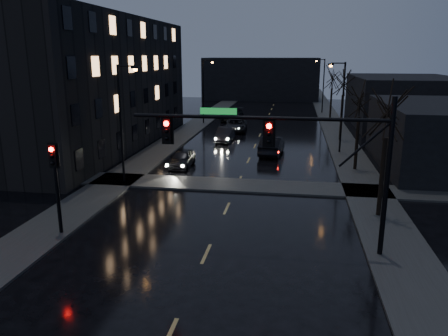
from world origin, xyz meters
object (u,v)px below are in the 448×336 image
at_px(oncoming_car_a, 182,158).
at_px(oncoming_car_d, 232,115).
at_px(oncoming_car_c, 236,125).
at_px(lead_car, 272,145).
at_px(oncoming_car_b, 225,134).

bearing_deg(oncoming_car_a, oncoming_car_d, 87.41).
xyz_separation_m(oncoming_car_c, oncoming_car_d, (-1.65, 8.52, 0.07)).
xyz_separation_m(oncoming_car_d, lead_car, (6.38, -19.91, 0.03)).
bearing_deg(oncoming_car_d, oncoming_car_b, -77.53).
bearing_deg(lead_car, oncoming_car_a, 44.81).
bearing_deg(oncoming_car_c, oncoming_car_a, -100.73).
relative_size(oncoming_car_b, lead_car, 0.87).
xyz_separation_m(oncoming_car_c, lead_car, (4.73, -11.39, 0.10)).
height_order(oncoming_car_a, oncoming_car_d, oncoming_car_d).
relative_size(oncoming_car_a, oncoming_car_d, 0.74).
relative_size(oncoming_car_a, lead_car, 0.81).
relative_size(oncoming_car_c, oncoming_car_d, 0.96).
bearing_deg(oncoming_car_c, oncoming_car_d, 97.01).
relative_size(oncoming_car_b, oncoming_car_c, 0.84).
xyz_separation_m(oncoming_car_a, lead_car, (6.75, 5.59, 0.13)).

